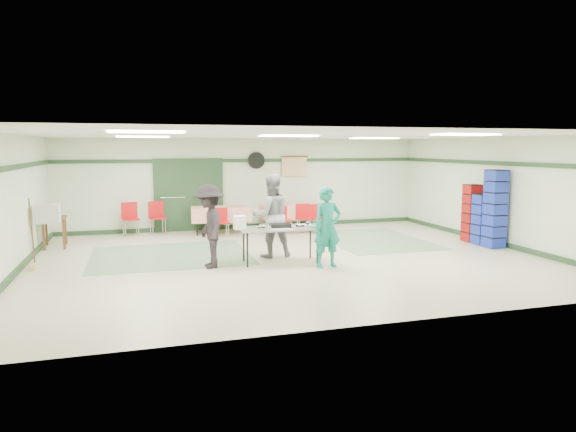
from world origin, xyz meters
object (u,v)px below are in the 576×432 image
object	(u,v)px
volunteer_teal	(327,227)
chair_a	(303,215)
serving_table	(280,230)
chair_loose_a	(157,214)
chair_b	(283,217)
office_printer	(47,214)
broom	(32,233)
dining_table_b	(221,214)
crate_stack_blue_b	(495,209)
chair_loose_b	(130,215)
crate_stack_red	(472,213)
volunteer_dark	(209,226)
volunteer_grey	(271,216)
dining_table_a	(295,211)
chair_d	(221,219)
chair_c	(316,215)
printer_table	(54,222)
crate_stack_blue_a	(482,219)

from	to	relation	value
volunteer_teal	chair_a	bearing A→B (deg)	73.28
serving_table	chair_loose_a	distance (m)	5.08
chair_b	office_printer	distance (m)	6.06
chair_a	broom	world-z (taller)	broom
dining_table_b	chair_loose_a	bearing A→B (deg)	172.32
serving_table	chair_a	bearing A→B (deg)	68.18
chair_a	crate_stack_blue_b	xyz separation A→B (m)	(3.79, -3.41, 0.44)
chair_a	chair_loose_b	bearing A→B (deg)	176.82
crate_stack_red	volunteer_dark	bearing A→B (deg)	-171.66
chair_loose_b	broom	bearing A→B (deg)	-126.64
chair_a	office_printer	bearing A→B (deg)	-161.76
chair_b	office_printer	world-z (taller)	office_printer
chair_a	chair_loose_a	xyz separation A→B (m)	(-4.03, 0.97, 0.06)
serving_table	volunteer_grey	world-z (taller)	volunteer_grey
serving_table	dining_table_a	world-z (taller)	dining_table_a
chair_loose_b	broom	world-z (taller)	broom
dining_table_b	chair_d	distance (m)	0.59
chair_c	printer_table	world-z (taller)	chair_c
serving_table	dining_table_b	xyz separation A→B (m)	(-0.59, 4.10, -0.14)
dining_table_b	volunteer_teal	bearing A→B (deg)	-68.25
volunteer_teal	chair_d	distance (m)	4.44
crate_stack_red	dining_table_b	bearing A→B (deg)	152.96
chair_a	crate_stack_red	xyz separation A→B (m)	(3.79, -2.52, 0.24)
chair_b	crate_stack_red	bearing A→B (deg)	-42.60
chair_loose_a	volunteer_teal	bearing A→B (deg)	-67.49
volunteer_dark	volunteer_teal	bearing A→B (deg)	72.72
dining_table_a	chair_loose_a	world-z (taller)	chair_loose_a
chair_c	chair_a	bearing A→B (deg)	177.12
crate_stack_blue_a	dining_table_b	bearing A→B (deg)	149.84
chair_b	chair_c	world-z (taller)	chair_c
crate_stack_blue_a	printer_table	world-z (taller)	crate_stack_blue_a
volunteer_dark	crate_stack_blue_b	world-z (taller)	crate_stack_blue_b
chair_c	volunteer_dark	bearing A→B (deg)	-137.82
serving_table	crate_stack_blue_b	distance (m)	5.47
dining_table_a	crate_stack_red	xyz separation A→B (m)	(3.85, -3.09, 0.18)
volunteer_teal	dining_table_a	xyz separation A→B (m)	(0.78, 4.73, -0.26)
broom	dining_table_a	bearing A→B (deg)	14.13
volunteer_grey	broom	world-z (taller)	volunteer_grey
volunteer_teal	chair_b	size ratio (longest dim) A/B	2.10
chair_loose_b	crate_stack_blue_b	world-z (taller)	crate_stack_blue_b
dining_table_a	broom	size ratio (longest dim) A/B	1.41
volunteer_teal	volunteer_grey	xyz separation A→B (m)	(-0.85, 1.28, 0.11)
dining_table_a	crate_stack_blue_a	xyz separation A→B (m)	(3.85, -3.52, 0.07)
chair_b	chair_d	size ratio (longest dim) A/B	0.99
dining_table_b	broom	distance (m)	5.41
volunteer_dark	dining_table_a	xyz separation A→B (m)	(3.10, 4.11, -0.28)
chair_b	crate_stack_red	xyz separation A→B (m)	(4.39, -2.51, 0.27)
printer_table	office_printer	world-z (taller)	office_printer
volunteer_dark	dining_table_b	world-z (taller)	volunteer_dark
chair_d	crate_stack_blue_b	size ratio (longest dim) A/B	0.42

